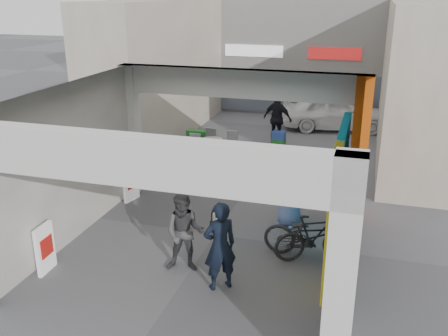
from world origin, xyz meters
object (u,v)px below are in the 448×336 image
(bicycle_front, at_px, (311,236))
(bicycle_rear, at_px, (314,237))
(produce_stand, at_px, (198,143))
(man_with_dog, at_px, (220,246))
(white_van, at_px, (335,112))
(man_crates, at_px, (278,119))
(cafe_set, at_px, (212,149))
(man_back_turned, at_px, (185,233))
(border_collie, at_px, (218,221))
(man_elderly, at_px, (289,192))

(bicycle_front, bearing_deg, bicycle_rear, -96.70)
(produce_stand, distance_m, bicycle_front, 7.91)
(man_with_dog, xyz_separation_m, white_van, (1.08, 12.22, -0.15))
(man_crates, relative_size, bicycle_front, 0.95)
(bicycle_rear, bearing_deg, produce_stand, 9.38)
(man_with_dog, xyz_separation_m, man_crates, (-0.75, 9.49, 0.08))
(bicycle_front, xyz_separation_m, bicycle_rear, (0.07, -0.01, -0.01))
(cafe_set, relative_size, bicycle_rear, 0.85)
(cafe_set, xyz_separation_m, man_back_turned, (1.70, -6.94, 0.51))
(cafe_set, bearing_deg, bicycle_rear, -54.65)
(man_crates, bearing_deg, man_back_turned, 107.80)
(border_collie, bearing_deg, man_crates, 112.95)
(border_collie, bearing_deg, white_van, 102.59)
(man_back_turned, distance_m, man_elderly, 3.07)
(man_elderly, bearing_deg, bicycle_rear, -42.59)
(man_elderly, bearing_deg, bicycle_front, -44.50)
(man_elderly, height_order, bicycle_front, man_elderly)
(border_collie, bearing_deg, cafe_set, 132.19)
(man_with_dog, xyz_separation_m, man_elderly, (0.78, 3.01, -0.02))
(man_with_dog, relative_size, man_crates, 0.92)
(man_crates, relative_size, white_van, 0.45)
(border_collie, xyz_separation_m, bicycle_front, (2.21, -0.59, 0.25))
(cafe_set, relative_size, man_back_turned, 0.89)
(man_back_turned, bearing_deg, border_collie, 74.52)
(produce_stand, xyz_separation_m, white_van, (4.30, 4.30, 0.44))
(cafe_set, height_order, man_with_dog, man_with_dog)
(man_back_turned, bearing_deg, bicycle_rear, 14.28)
(man_crates, xyz_separation_m, bicycle_front, (2.24, -7.92, -0.42))
(bicycle_rear, distance_m, white_van, 10.66)
(man_back_turned, distance_m, bicycle_rear, 2.69)
(man_with_dog, relative_size, man_elderly, 1.02)
(bicycle_rear, bearing_deg, man_back_turned, 87.78)
(man_back_turned, xyz_separation_m, bicycle_rear, (2.41, 1.14, -0.31))
(border_collie, xyz_separation_m, white_van, (1.80, 10.05, 0.44))
(bicycle_front, distance_m, white_van, 10.65)
(cafe_set, xyz_separation_m, border_collie, (1.83, -5.20, -0.03))
(cafe_set, bearing_deg, white_van, 53.17)
(man_elderly, height_order, man_crates, man_crates)
(border_collie, bearing_deg, man_back_turned, -71.66)
(produce_stand, distance_m, bicycle_rear, 7.96)
(border_collie, xyz_separation_m, bicycle_rear, (2.28, -0.60, 0.23))
(man_with_dog, bearing_deg, cafe_set, -109.39)
(border_collie, relative_size, bicycle_front, 0.35)
(cafe_set, distance_m, produce_stand, 0.87)
(man_back_turned, xyz_separation_m, white_van, (1.93, 11.80, -0.10))
(border_collie, height_order, bicycle_rear, bicycle_rear)
(man_crates, distance_m, white_van, 3.29)
(bicycle_front, height_order, white_van, white_van)
(produce_stand, distance_m, man_back_turned, 7.88)
(cafe_set, bearing_deg, produce_stand, 140.12)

